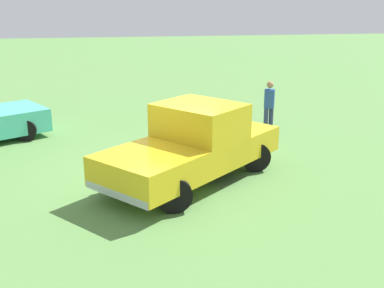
{
  "coord_description": "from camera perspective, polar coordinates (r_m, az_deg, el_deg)",
  "views": [
    {
      "loc": [
        1.3,
        10.9,
        4.12
      ],
      "look_at": [
        -0.37,
        0.73,
        0.9
      ],
      "focal_mm": 44.66,
      "sensor_mm": 36.0,
      "label": 1
    }
  ],
  "objects": [
    {
      "name": "ground_plane",
      "position": [
        11.72,
        -2.39,
        -3.24
      ],
      "size": [
        80.0,
        80.0,
        0.0
      ],
      "primitive_type": "plane",
      "color": "#5B8C47"
    },
    {
      "name": "person_bystander",
      "position": [
        15.09,
        9.2,
        4.76
      ],
      "size": [
        0.41,
        0.41,
        1.59
      ],
      "rotation": [
        0.0,
        0.0,
        5.06
      ],
      "color": "navy",
      "rests_on": "ground_plane"
    },
    {
      "name": "pickup_truck",
      "position": [
        10.89,
        0.4,
        0.18
      ],
      "size": [
        4.73,
        4.47,
        1.78
      ],
      "rotation": [
        0.0,
        0.0,
        0.72
      ],
      "color": "black",
      "rests_on": "ground_plane"
    }
  ]
}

